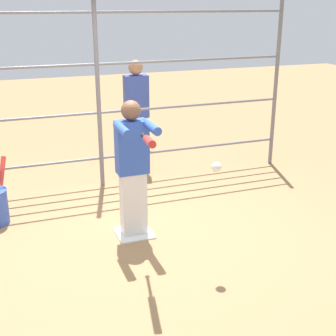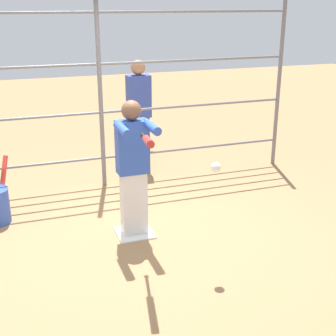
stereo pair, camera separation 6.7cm
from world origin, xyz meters
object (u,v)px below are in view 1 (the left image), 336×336
baseball_bat_swinging (148,140)px  bystander_behind_fence (137,114)px  batter (133,165)px  softball_in_flight (216,167)px

baseball_bat_swinging → bystander_behind_fence: bystander_behind_fence is taller
batter → softball_in_flight: size_ratio=15.89×
baseball_bat_swinging → bystander_behind_fence: (-0.75, -2.92, -0.47)m
baseball_bat_swinging → softball_in_flight: (-0.64, 0.06, -0.30)m
batter → baseball_bat_swinging: bearing=83.7°
softball_in_flight → batter: bearing=-59.1°
batter → bystander_behind_fence: bearing=-107.8°
batter → softball_in_flight: (-0.54, 0.91, 0.22)m
baseball_bat_swinging → softball_in_flight: size_ratio=8.22×
batter → bystander_behind_fence: (-0.66, -2.06, 0.05)m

